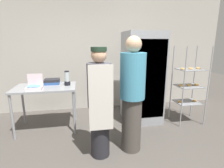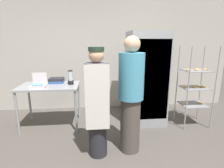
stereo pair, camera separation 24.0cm
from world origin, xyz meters
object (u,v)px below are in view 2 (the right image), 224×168
(donut_box, at_px, (38,85))
(blender_pitcher, at_px, (71,78))
(baking_rack, at_px, (195,87))
(person_customer, at_px, (131,96))
(person_baker, at_px, (97,102))
(refrigerator, at_px, (146,78))
(binder_stack, at_px, (57,80))

(donut_box, xyz_separation_m, blender_pitcher, (0.56, 0.20, 0.08))
(baking_rack, relative_size, person_customer, 0.91)
(person_baker, bearing_deg, donut_box, 140.92)
(person_baker, bearing_deg, blender_pitcher, 115.34)
(refrigerator, distance_m, baking_rack, 0.99)
(person_baker, relative_size, person_customer, 0.92)
(refrigerator, xyz_separation_m, person_baker, (-1.03, -1.11, -0.10))
(refrigerator, distance_m, donut_box, 2.12)
(baking_rack, height_order, person_baker, person_baker)
(baking_rack, height_order, blender_pitcher, baking_rack)
(blender_pitcher, xyz_separation_m, binder_stack, (-0.31, 0.17, -0.08))
(refrigerator, bearing_deg, person_baker, -133.07)
(refrigerator, xyz_separation_m, blender_pitcher, (-1.54, -0.03, 0.04))
(refrigerator, height_order, blender_pitcher, refrigerator)
(person_customer, bearing_deg, person_baker, -172.27)
(refrigerator, xyz_separation_m, person_customer, (-0.53, -1.04, -0.04))
(baking_rack, bearing_deg, person_baker, -156.90)
(binder_stack, bearing_deg, baking_rack, -8.18)
(refrigerator, relative_size, baking_rack, 1.18)
(blender_pitcher, distance_m, person_baker, 1.20)
(person_customer, bearing_deg, refrigerator, 62.81)
(refrigerator, relative_size, donut_box, 7.06)
(refrigerator, relative_size, blender_pitcher, 6.67)
(refrigerator, relative_size, binder_stack, 6.59)
(baking_rack, distance_m, person_baker, 2.15)
(baking_rack, bearing_deg, refrigerator, 164.26)
(donut_box, bearing_deg, refrigerator, 6.39)
(refrigerator, bearing_deg, baking_rack, -15.74)
(donut_box, distance_m, person_baker, 1.38)
(blender_pitcher, bearing_deg, binder_stack, 151.50)
(binder_stack, height_order, person_customer, person_customer)
(blender_pitcher, xyz_separation_m, person_customer, (1.01, -1.01, -0.08))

